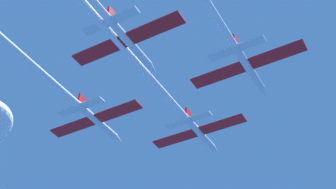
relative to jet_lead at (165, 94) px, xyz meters
name	(u,v)px	position (x,y,z in m)	size (l,w,h in m)	color
jet_lead	(165,94)	(0.00, 0.00, 0.00)	(20.01, 55.55, 3.32)	white
jet_left_wing	(48,79)	(-14.97, -14.34, -0.85)	(20.01, 55.01, 3.32)	white
jet_right_wing	(206,1)	(16.21, -16.43, -0.67)	(20.01, 59.95, 3.32)	white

